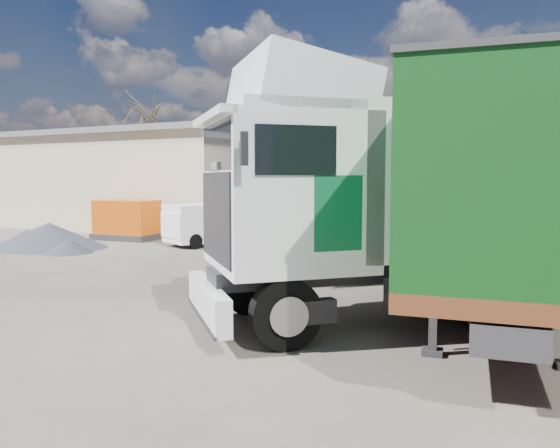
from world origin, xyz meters
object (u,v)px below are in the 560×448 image
at_px(panel_van, 212,224).
at_px(orange_skip, 127,222).
at_px(bare_tree, 143,104).
at_px(tractor_unit, 334,215).
at_px(box_trailer, 493,185).

bearing_deg(panel_van, orange_skip, -152.78).
bearing_deg(orange_skip, panel_van, -2.11).
xyz_separation_m(bare_tree, orange_skip, (8.84, -11.26, -7.14)).
height_order(bare_tree, tractor_unit, bare_tree).
height_order(tractor_unit, panel_van, tractor_unit).
bearing_deg(box_trailer, orange_skip, 152.63).
bearing_deg(bare_tree, panel_van, -39.53).
distance_m(bare_tree, orange_skip, 16.00).
distance_m(tractor_unit, orange_skip, 16.48).
bearing_deg(box_trailer, tractor_unit, -134.44).
xyz_separation_m(box_trailer, panel_van, (-11.69, 5.87, -1.78)).
height_order(tractor_unit, box_trailer, tractor_unit).
xyz_separation_m(tractor_unit, panel_van, (-9.20, 9.26, -1.24)).
relative_size(bare_tree, orange_skip, 3.19).
bearing_deg(bare_tree, box_trailer, -34.00).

